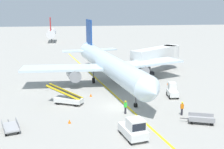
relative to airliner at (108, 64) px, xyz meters
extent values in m
plane|color=#9E9B93|center=(-0.22, -11.32, -3.42)|extent=(300.00, 300.00, 0.00)
cube|color=yellow|center=(0.09, -6.32, -3.41)|extent=(13.45, 78.96, 0.01)
cylinder|color=silver|center=(0.09, -0.54, 0.03)|extent=(8.19, 30.13, 3.30)
cone|color=silver|center=(2.75, -16.52, 0.03)|extent=(3.58, 2.90, 3.23)
cone|color=silver|center=(-2.61, 15.64, 0.43)|extent=(3.55, 3.28, 3.14)
cube|color=silver|center=(7.23, 2.17, -0.37)|extent=(13.71, 8.85, 0.36)
cylinder|color=gray|center=(5.78, 0.92, -1.37)|extent=(2.40, 3.47, 1.90)
cube|color=silver|center=(-7.55, -0.29, -0.37)|extent=(13.18, 4.97, 0.36)
cylinder|color=gray|center=(-5.76, -1.01, -1.37)|extent=(2.40, 3.47, 1.90)
cube|color=navy|center=(-2.21, 13.27, 4.08)|extent=(0.93, 3.99, 5.20)
cube|color=silver|center=(0.81, 13.37, 0.43)|extent=(5.62, 3.66, 0.24)
cube|color=silver|center=(-5.11, 12.38, 0.43)|extent=(5.25, 2.33, 0.24)
cylinder|color=#4C4C51|center=(1.98, -11.88, -1.86)|extent=(0.20, 0.20, 3.12)
cylinder|color=black|center=(1.98, -11.88, -3.14)|extent=(0.44, 0.61, 0.56)
cylinder|color=#4C4C51|center=(1.93, 1.80, -1.86)|extent=(0.20, 0.20, 3.12)
cylinder|color=black|center=(1.93, 1.80, -2.94)|extent=(0.50, 1.00, 0.96)
cylinder|color=#4C4C51|center=(-2.41, 1.07, -1.86)|extent=(0.20, 0.20, 3.12)
cylinder|color=black|center=(-2.41, 1.07, -2.94)|extent=(0.50, 1.00, 0.96)
cube|color=black|center=(2.42, -14.54, 0.38)|extent=(2.93, 1.45, 0.60)
cube|color=silver|center=(10.12, 7.33, 0.18)|extent=(11.05, 9.45, 2.50)
cylinder|color=silver|center=(14.61, 10.85, 0.18)|extent=(3.20, 3.20, 2.50)
cylinder|color=#59595B|center=(8.71, 6.22, -2.24)|extent=(0.56, 0.56, 2.35)
cube|color=#333338|center=(8.71, 6.22, -3.17)|extent=(1.80, 1.40, 0.50)
cube|color=silver|center=(-0.30, -20.67, -2.72)|extent=(2.58, 3.91, 0.80)
cube|color=silver|center=(-0.17, -21.29, -1.77)|extent=(1.81, 1.89, 1.10)
cube|color=black|center=(-0.02, -22.04, -1.77)|extent=(1.41, 0.36, 0.77)
cylinder|color=black|center=(0.75, -21.74, -3.12)|extent=(0.34, 0.63, 0.60)
cylinder|color=black|center=(-0.84, -22.06, -3.12)|extent=(0.34, 0.63, 0.60)
cylinder|color=black|center=(0.24, -19.27, -3.12)|extent=(0.34, 0.63, 0.60)
cylinder|color=black|center=(-1.34, -19.60, -3.12)|extent=(0.34, 0.63, 0.60)
cube|color=silver|center=(8.19, -8.50, -2.77)|extent=(1.53, 2.52, 0.70)
cube|color=silver|center=(8.23, -8.09, -1.87)|extent=(1.14, 1.18, 1.10)
cube|color=black|center=(8.28, -7.57, -1.87)|extent=(0.98, 0.18, 0.77)
cylinder|color=black|center=(7.72, -7.61, -3.12)|extent=(0.28, 0.62, 0.60)
cylinder|color=black|center=(8.82, -7.72, -3.12)|extent=(0.28, 0.62, 0.60)
cylinder|color=black|center=(7.56, -9.28, -3.12)|extent=(0.28, 0.62, 0.60)
cylinder|color=black|center=(8.66, -9.39, -3.12)|extent=(0.28, 0.62, 0.60)
cube|color=silver|center=(-6.63, -9.38, -2.82)|extent=(4.07, 3.01, 0.60)
cylinder|color=black|center=(-8.11, -9.37, -3.12)|extent=(0.64, 0.46, 0.60)
cylinder|color=black|center=(-7.55, -8.22, -3.12)|extent=(0.64, 0.46, 0.60)
cylinder|color=black|center=(-5.72, -10.53, -3.12)|extent=(0.64, 0.46, 0.60)
cylinder|color=black|center=(-5.16, -9.39, -3.12)|extent=(0.64, 0.46, 0.60)
cube|color=black|center=(-7.17, -9.11, -1.87)|extent=(4.88, 3.00, 1.76)
cube|color=yellow|center=(-7.37, -9.52, -1.75)|extent=(4.55, 2.27, 1.84)
cube|color=yellow|center=(-6.97, -8.71, -1.75)|extent=(4.55, 2.27, 1.84)
cube|color=#A5A5A8|center=(8.13, -18.21, -2.98)|extent=(3.15, 2.38, 0.16)
cube|color=#4C4C51|center=(6.40, -17.56, -3.00)|extent=(0.87, 0.39, 0.08)
cylinder|color=#4C4C51|center=(5.97, -17.41, -3.00)|extent=(0.12, 0.12, 0.05)
cube|color=gray|center=(7.87, -18.91, -2.73)|extent=(2.65, 1.03, 0.50)
cube|color=gray|center=(8.39, -17.50, -2.73)|extent=(2.65, 1.03, 0.50)
cylinder|color=black|center=(6.94, -18.40, -3.24)|extent=(0.38, 0.24, 0.36)
cylinder|color=black|center=(7.35, -17.28, -3.24)|extent=(0.38, 0.24, 0.36)
cylinder|color=black|center=(8.91, -19.13, -3.24)|extent=(0.38, 0.24, 0.36)
cylinder|color=black|center=(9.32, -18.01, -3.24)|extent=(0.38, 0.24, 0.36)
cube|color=#A5A5A8|center=(-12.78, -17.29, -2.98)|extent=(2.26, 3.12, 0.16)
cube|color=#4C4C51|center=(-13.32, -15.52, -3.00)|extent=(0.34, 0.88, 0.08)
cylinder|color=#4C4C51|center=(-13.46, -15.09, -3.00)|extent=(0.12, 0.12, 0.05)
cube|color=gray|center=(-13.49, -17.51, -2.73)|extent=(0.88, 2.69, 0.50)
cube|color=gray|center=(-12.06, -17.07, -2.73)|extent=(0.88, 2.69, 0.50)
cylinder|color=black|center=(-13.66, -16.47, -3.24)|extent=(0.22, 0.38, 0.36)
cylinder|color=black|center=(-12.51, -16.11, -3.24)|extent=(0.22, 0.38, 0.36)
cylinder|color=black|center=(-13.04, -18.47, -3.24)|extent=(0.22, 0.38, 0.36)
cylinder|color=black|center=(-11.90, -18.12, -3.24)|extent=(0.22, 0.38, 0.36)
cylinder|color=#26262D|center=(0.21, -14.05, -2.99)|extent=(0.24, 0.24, 0.85)
cube|color=green|center=(0.21, -14.05, -2.29)|extent=(0.36, 0.22, 0.56)
sphere|color=#9E7051|center=(0.21, -14.05, -1.90)|extent=(0.20, 0.20, 0.20)
sphere|color=yellow|center=(0.21, -14.05, -1.84)|extent=(0.24, 0.24, 0.24)
cylinder|color=#26262D|center=(6.88, -15.50, -2.99)|extent=(0.24, 0.24, 0.85)
cube|color=orange|center=(6.88, -15.50, -2.29)|extent=(0.36, 0.22, 0.56)
sphere|color=#9E7051|center=(6.88, -15.50, -1.90)|extent=(0.20, 0.20, 0.20)
sphere|color=yellow|center=(6.88, -15.50, -1.84)|extent=(0.24, 0.24, 0.24)
cone|color=orange|center=(-6.60, -16.09, -3.20)|extent=(0.36, 0.36, 0.44)
cone|color=orange|center=(9.83, -1.75, -3.20)|extent=(0.36, 0.36, 0.44)
cone|color=orange|center=(-3.45, -6.45, -3.20)|extent=(0.36, 0.36, 0.44)
cylinder|color=silver|center=(-12.38, 60.34, -0.32)|extent=(3.00, 10.00, 3.00)
cylinder|color=#3F3F3F|center=(-12.38, 60.34, -2.62)|extent=(0.30, 0.30, 1.60)
cube|color=red|center=(-12.38, 56.84, 3.18)|extent=(0.24, 3.20, 4.40)
camera|label=1|loc=(-6.39, -47.81, 9.67)|focal=47.64mm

